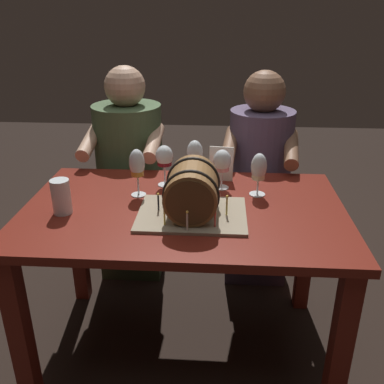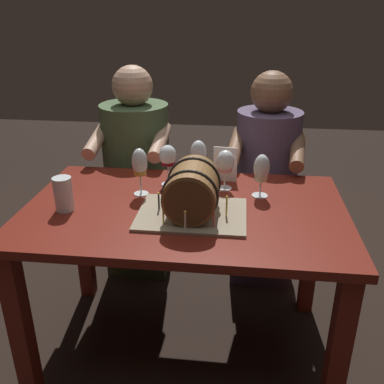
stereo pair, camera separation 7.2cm
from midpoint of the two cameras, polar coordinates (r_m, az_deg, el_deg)
name	(u,v)px [view 1 (the left image)]	position (r m, az deg, el deg)	size (l,w,h in m)	color
ground_plane	(185,346)	(2.16, -1.97, -19.77)	(8.00, 8.00, 0.00)	black
dining_table	(184,232)	(1.79, -2.24, -5.36)	(1.30, 0.81, 0.73)	maroon
barrel_cake	(192,193)	(1.63, -1.27, -0.12)	(0.42, 0.32, 0.22)	gray
wine_glass_white	(259,169)	(1.82, 7.74, 3.03)	(0.07, 0.07, 0.19)	white
wine_glass_red	(164,158)	(1.90, -4.79, 4.55)	(0.08, 0.08, 0.19)	white
wine_glass_empty	(195,154)	(1.93, -0.71, 5.05)	(0.07, 0.07, 0.20)	white
wine_glass_rose	(222,162)	(1.87, 2.92, 3.94)	(0.08, 0.08, 0.18)	white
wine_glass_amber	(137,165)	(1.81, -8.44, 3.51)	(0.07, 0.07, 0.21)	white
beer_pint	(61,197)	(1.75, -18.10, -0.70)	(0.07, 0.07, 0.14)	white
menu_card	(221,164)	(1.97, 2.85, 3.75)	(0.11, 0.01, 0.16)	silver
person_seated_left	(131,180)	(2.45, -9.00, 1.59)	(0.41, 0.48, 1.20)	#2A3A24
person_seated_right	(258,187)	(2.41, 7.92, 0.70)	(0.41, 0.50, 1.18)	#372D40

